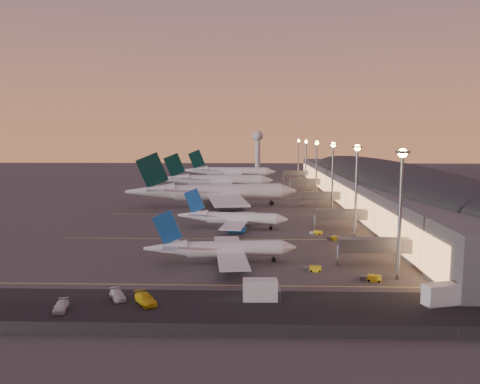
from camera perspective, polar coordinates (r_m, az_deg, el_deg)
name	(u,v)px	position (r m, az deg, el deg)	size (l,w,h in m)	color
ground	(228,235)	(134.29, -1.46, -5.28)	(700.00, 700.00, 0.00)	#474441
airliner_narrow_south	(221,249)	(105.00, -2.29, -6.99)	(34.17, 30.72, 12.20)	silver
airliner_narrow_north	(232,218)	(143.34, -0.95, -3.21)	(34.35, 30.91, 12.26)	silver
airliner_wide_near	(213,193)	(186.86, -3.26, -0.07)	(68.49, 63.18, 21.97)	silver
airliner_wide_mid	(215,181)	(243.23, -3.03, 1.40)	(60.76, 55.33, 19.46)	silver
airliner_wide_far	(229,172)	(302.41, -1.35, 2.48)	(60.48, 55.03, 19.37)	silver
terminal_building	(380,181)	(211.53, 16.67, 1.31)	(56.35, 255.00, 17.46)	#515156
light_masts	(323,161)	(198.39, 10.07, 3.69)	(2.20, 217.20, 25.90)	slate
radar_tower	(258,143)	(391.10, 2.17, 5.96)	(9.00, 9.00, 32.50)	silver
service_lane	(209,306)	(80.58, -3.79, -13.71)	(260.00, 16.00, 0.01)	black
lane_markings	(234,212)	(173.54, -0.71, -2.49)	(90.00, 180.36, 0.00)	#D8C659
fence	(201,330)	(69.14, -4.81, -16.43)	(124.00, 0.12, 2.00)	#2D2D30
baggage_tug_a	(372,278)	(96.66, 15.76, -10.08)	(4.29, 2.71, 1.20)	yellow
baggage_tug_b	(313,269)	(100.65, 8.88, -9.24)	(3.82, 1.85, 1.11)	yellow
baggage_tug_c	(316,233)	(137.20, 9.29, -4.91)	(3.72, 2.85, 1.04)	yellow
catering_truck_a	(262,290)	(82.69, 2.73, -11.90)	(6.61, 2.79, 3.67)	silver
catering_truck_b	(442,295)	(87.47, 23.42, -11.44)	(6.81, 4.15, 3.59)	silver
baggage_tug_d	(334,238)	(130.29, 11.44, -5.57)	(4.01, 3.31, 1.14)	yellow
service_van_a	(61,306)	(83.60, -21.00, -12.87)	(2.02, 4.98, 1.44)	silver
service_van_b	(145,299)	(82.70, -11.45, -12.65)	(2.42, 5.96, 1.73)	yellow
service_van_c	(118,295)	(86.02, -14.71, -12.04)	(2.13, 5.23, 1.52)	silver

